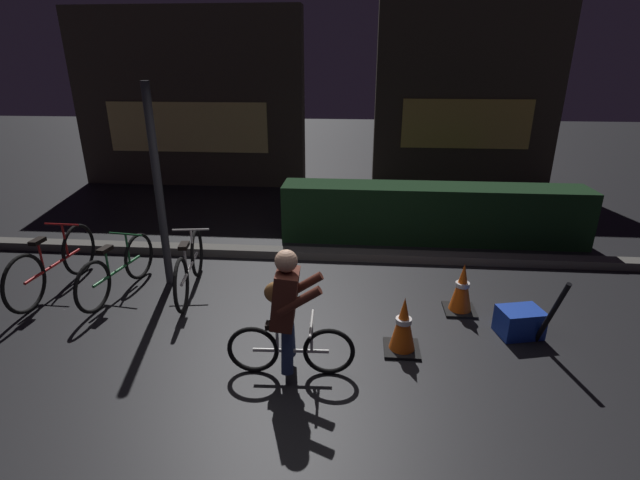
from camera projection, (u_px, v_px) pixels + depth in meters
name	position (u px, v px, depth m)	size (l,w,h in m)	color
ground_plane	(296.00, 339.00, 4.89)	(40.00, 40.00, 0.00)	black
sidewalk_curb	(316.00, 254.00, 6.92)	(12.00, 0.24, 0.12)	#56544F
hedge_row	(432.00, 213.00, 7.47)	(4.80, 0.70, 0.91)	black
storefront_left	(189.00, 100.00, 10.50)	(5.21, 0.54, 3.86)	#42382D
storefront_right	(467.00, 96.00, 10.63)	(4.15, 0.54, 4.02)	#42382D
street_post	(158.00, 189.00, 5.70)	(0.10, 0.10, 2.54)	#2D2D33
parked_bike_leftmost	(54.00, 264.00, 5.81)	(0.46, 1.75, 0.80)	black
parked_bike_left_mid	(118.00, 269.00, 5.76)	(0.46, 1.54, 0.71)	black
parked_bike_center_left	(190.00, 267.00, 5.80)	(0.46, 1.61, 0.75)	black
traffic_cone_near	(403.00, 325.00, 4.61)	(0.36, 0.36, 0.60)	black
traffic_cone_far	(462.00, 289.00, 5.34)	(0.36, 0.36, 0.61)	black
blue_crate	(519.00, 322.00, 4.93)	(0.44, 0.32, 0.30)	#193DB7
cyclist	(287.00, 312.00, 4.17)	(1.19, 0.50, 1.25)	black
closed_umbrella	(552.00, 314.00, 4.59)	(0.05, 0.05, 0.85)	black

